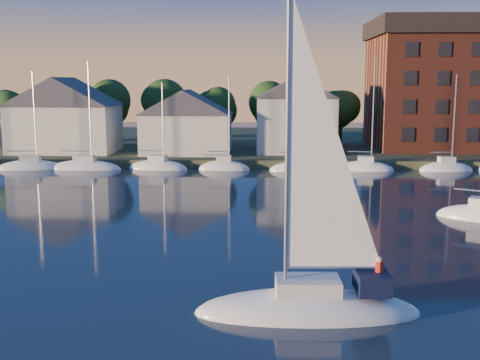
# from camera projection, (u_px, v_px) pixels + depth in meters

# --- Properties ---
(shoreline_land) EXTENTS (160.00, 50.00, 2.00)m
(shoreline_land) POSITION_uv_depth(u_px,v_px,m) (239.00, 146.00, 94.82)
(shoreline_land) COLOR #363D24
(shoreline_land) RESTS_ON ground
(wooden_dock) EXTENTS (120.00, 3.00, 1.00)m
(wooden_dock) POSITION_uv_depth(u_px,v_px,m) (231.00, 167.00, 72.15)
(wooden_dock) COLOR brown
(wooden_dock) RESTS_ON ground
(clubhouse_west) EXTENTS (13.65, 9.45, 9.64)m
(clubhouse_west) POSITION_uv_depth(u_px,v_px,m) (65.00, 114.00, 77.97)
(clubhouse_west) COLOR white
(clubhouse_west) RESTS_ON shoreline_land
(clubhouse_centre) EXTENTS (11.55, 8.40, 8.08)m
(clubhouse_centre) POSITION_uv_depth(u_px,v_px,m) (186.00, 121.00, 76.48)
(clubhouse_centre) COLOR white
(clubhouse_centre) RESTS_ON shoreline_land
(clubhouse_east) EXTENTS (10.50, 8.40, 9.80)m
(clubhouse_east) POSITION_uv_depth(u_px,v_px,m) (296.00, 113.00, 77.75)
(clubhouse_east) COLOR white
(clubhouse_east) RESTS_ON shoreline_land
(tree_line) EXTENTS (93.40, 5.40, 8.90)m
(tree_line) POSITION_uv_depth(u_px,v_px,m) (250.00, 103.00, 81.74)
(tree_line) COLOR #3C2C1B
(tree_line) RESTS_ON shoreline_land
(moored_fleet) EXTENTS (87.50, 2.40, 12.05)m
(moored_fleet) POSITION_uv_depth(u_px,v_px,m) (230.00, 169.00, 69.18)
(moored_fleet) COLOR white
(moored_fleet) RESTS_ON ground
(hero_sailboat) EXTENTS (10.13, 3.55, 15.43)m
(hero_sailboat) POSITION_uv_depth(u_px,v_px,m) (311.00, 300.00, 26.53)
(hero_sailboat) COLOR white
(hero_sailboat) RESTS_ON ground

